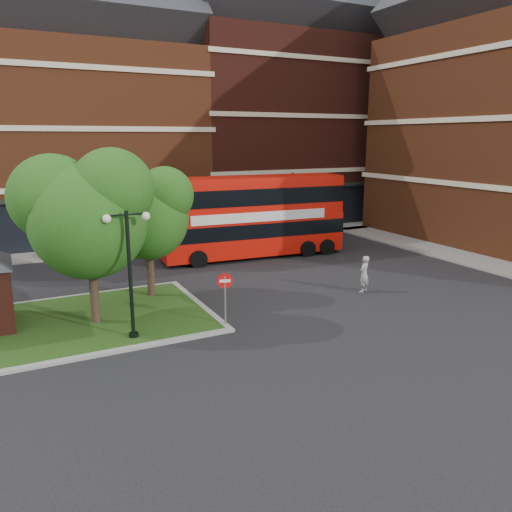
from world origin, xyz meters
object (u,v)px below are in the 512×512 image
woman (364,274)px  car_silver (94,247)px  bus (253,211)px  car_white (257,229)px

woman → car_silver: woman is taller
woman → bus: bearing=-104.3°
car_white → bus: bearing=154.2°
bus → car_silver: size_ratio=2.70×
bus → car_white: bus is taller
woman → car_silver: 17.23m
bus → car_white: bearing=64.8°
car_silver → bus: bearing=-108.5°
car_silver → car_white: (12.42, 1.50, -0.06)m
bus → car_white: 6.71m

